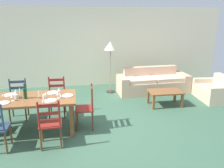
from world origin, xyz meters
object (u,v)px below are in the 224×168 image
(dining_chair_head_east, at_px, (87,107))
(wine_glass_far_right, at_px, (59,90))
(coffee_cup_secondary, at_px, (16,97))
(dining_chair_far_left, at_px, (18,99))
(wine_glass_far_left, at_px, (16,91))
(couch, at_px, (152,83))
(coffee_table, at_px, (165,93))
(coffee_cup_primary, at_px, (44,96))
(armchair_upholstered, at_px, (215,91))
(wine_bottle, at_px, (25,93))
(standing_lamp, at_px, (110,49))
(dining_chair_far_right, at_px, (57,97))
(wine_glass_near_left, at_px, (12,96))
(dining_chair_near_right, at_px, (50,124))
(wine_glass_near_right, at_px, (58,93))
(dining_table, at_px, (30,102))

(dining_chair_head_east, distance_m, wine_glass_far_right, 0.71)
(wine_glass_far_right, height_order, coffee_cup_secondary, wine_glass_far_right)
(dining_chair_far_left, distance_m, wine_glass_far_left, 0.70)
(wine_glass_far_left, bearing_deg, couch, 28.50)
(dining_chair_head_east, xyz_separation_m, coffee_table, (2.19, 0.98, -0.12))
(coffee_cup_primary, relative_size, armchair_upholstered, 0.08)
(wine_bottle, bearing_deg, standing_lamp, 47.91)
(dining_chair_far_right, bearing_deg, wine_bottle, -125.40)
(dining_chair_far_right, xyz_separation_m, couch, (2.93, 1.40, -0.19))
(wine_glass_near_left, bearing_deg, dining_chair_near_right, -37.50)
(wine_bottle, xyz_separation_m, coffee_table, (3.45, 0.97, -0.51))
(dining_chair_far_left, distance_m, dining_chair_head_east, 1.76)
(coffee_table, bearing_deg, dining_chair_far_right, -176.37)
(dining_chair_head_east, bearing_deg, wine_glass_far_right, 164.51)
(wine_glass_far_right, xyz_separation_m, couch, (2.81, 2.03, -0.57))
(dining_chair_head_east, bearing_deg, wine_bottle, 179.88)
(dining_chair_far_right, xyz_separation_m, standing_lamp, (1.58, 1.58, 0.93))
(wine_glass_far_right, bearing_deg, dining_chair_near_right, -99.11)
(wine_glass_far_left, distance_m, armchair_upholstered, 5.47)
(couch, bearing_deg, dining_chair_far_left, -159.43)
(wine_glass_near_right, bearing_deg, wine_glass_near_left, -179.12)
(armchair_upholstered, height_order, standing_lamp, standing_lamp)
(coffee_cup_secondary, height_order, couch, coffee_cup_secondary)
(dining_chair_head_east, bearing_deg, armchair_upholstered, 17.59)
(dining_chair_far_left, height_order, standing_lamp, standing_lamp)
(couch, distance_m, coffee_table, 1.22)
(wine_glass_near_left, xyz_separation_m, wine_glass_far_left, (0.00, 0.28, 0.00))
(dining_chair_near_right, bearing_deg, standing_lamp, 62.43)
(wine_glass_near_left, relative_size, couch, 0.07)
(dining_chair_head_east, height_order, couch, dining_chair_head_east)
(coffee_cup_secondary, distance_m, armchair_upholstered, 5.46)
(dining_chair_head_east, bearing_deg, dining_chair_near_right, -135.74)
(wine_glass_near_left, bearing_deg, wine_glass_far_left, 89.46)
(wine_glass_near_left, relative_size, wine_glass_near_right, 1.00)
(coffee_cup_secondary, bearing_deg, wine_glass_near_left, -108.13)
(dining_chair_head_east, relative_size, wine_glass_near_right, 5.96)
(coffee_cup_primary, distance_m, couch, 3.87)
(coffee_table, bearing_deg, dining_chair_head_east, -156.01)
(dining_chair_far_left, distance_m, wine_glass_near_right, 1.37)
(dining_chair_near_right, bearing_deg, couch, 44.38)
(armchair_upholstered, bearing_deg, wine_glass_near_right, -163.48)
(dining_chair_head_east, distance_m, wine_bottle, 1.31)
(dining_chair_far_right, relative_size, wine_bottle, 3.04)
(dining_chair_far_right, bearing_deg, coffee_cup_secondary, -134.11)
(wine_glass_near_right, height_order, wine_glass_far_left, same)
(wine_glass_near_right, xyz_separation_m, couch, (2.82, 2.29, -0.57))
(dining_table, xyz_separation_m, standing_lamp, (2.07, 2.35, 0.75))
(couch, bearing_deg, wine_glass_far_right, -144.18)
(dining_chair_far_left, height_order, dining_chair_far_right, same)
(dining_chair_near_right, xyz_separation_m, standing_lamp, (1.60, 3.07, 0.93))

